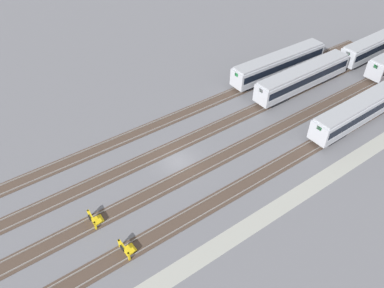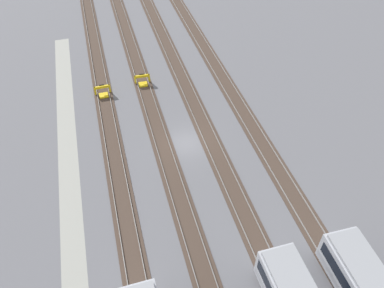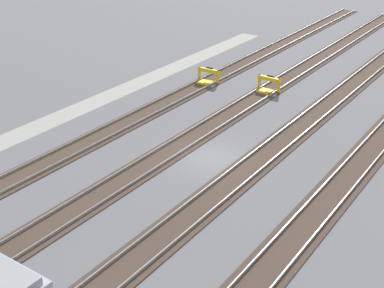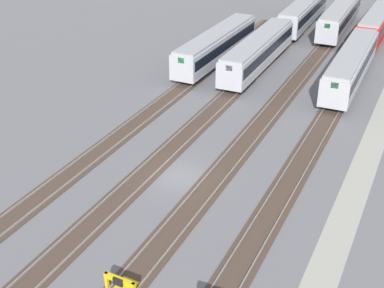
% 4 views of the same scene
% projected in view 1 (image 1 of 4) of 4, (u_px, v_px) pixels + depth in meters
% --- Properties ---
extents(ground_plane, '(400.00, 400.00, 0.00)m').
position_uv_depth(ground_plane, '(178.00, 162.00, 46.11)').
color(ground_plane, slate).
extents(service_walkway, '(54.00, 2.00, 0.01)m').
position_uv_depth(service_walkway, '(245.00, 229.00, 38.53)').
color(service_walkway, '#9E9E93').
rests_on(service_walkway, ground).
extents(rail_track_nearest, '(90.00, 2.23, 0.21)m').
position_uv_depth(rail_track_nearest, '(217.00, 201.00, 41.34)').
color(rail_track_nearest, '#47382D').
rests_on(rail_track_nearest, ground).
extents(rail_track_near_inner, '(90.00, 2.24, 0.21)m').
position_uv_depth(rail_track_near_inner, '(190.00, 173.00, 44.50)').
color(rail_track_near_inner, '#47382D').
rests_on(rail_track_near_inner, ground).
extents(rail_track_middle, '(90.00, 2.24, 0.21)m').
position_uv_depth(rail_track_middle, '(167.00, 150.00, 47.66)').
color(rail_track_middle, '#47382D').
rests_on(rail_track_middle, ground).
extents(rail_track_far_inner, '(90.00, 2.23, 0.21)m').
position_uv_depth(rail_track_far_inner, '(146.00, 129.00, 50.82)').
color(rail_track_far_inner, '#47382D').
rests_on(rail_track_far_inner, ground).
extents(subway_car_front_row_leftmost, '(18.06, 3.21, 3.70)m').
position_uv_depth(subway_car_front_row_leftmost, '(378.00, 44.00, 65.50)').
color(subway_car_front_row_leftmost, '#ADAFB7').
rests_on(subway_car_front_row_leftmost, ground).
extents(subway_car_front_row_left_inner, '(18.02, 2.95, 3.70)m').
position_uv_depth(subway_car_front_row_left_inner, '(303.00, 77.00, 57.16)').
color(subway_car_front_row_left_inner, '#ADAFB7').
rests_on(subway_car_front_row_left_inner, ground).
extents(subway_car_front_row_right_inner, '(18.04, 3.07, 3.70)m').
position_uv_depth(subway_car_front_row_right_inner, '(361.00, 110.00, 50.83)').
color(subway_car_front_row_right_inner, '#ADAFB7').
rests_on(subway_car_front_row_right_inner, ground).
extents(subway_car_front_row_rightmost, '(18.04, 3.09, 3.70)m').
position_uv_depth(subway_car_front_row_rightmost, '(279.00, 64.00, 60.30)').
color(subway_car_front_row_rightmost, '#ADAFB7').
rests_on(subway_car_front_row_rightmost, ground).
extents(bumper_stop_nearest_track, '(1.37, 2.01, 1.22)m').
position_uv_depth(bumper_stop_nearest_track, '(126.00, 249.00, 36.18)').
color(bumper_stop_nearest_track, gold).
rests_on(bumper_stop_nearest_track, ground).
extents(bumper_stop_near_inner_track, '(1.37, 2.01, 1.22)m').
position_uv_depth(bumper_stop_near_inner_track, '(94.00, 219.00, 38.87)').
color(bumper_stop_near_inner_track, gold).
rests_on(bumper_stop_near_inner_track, ground).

